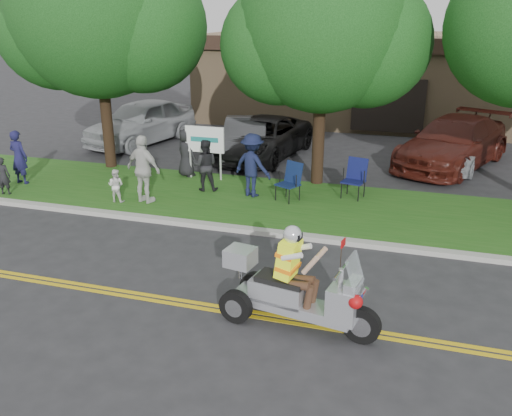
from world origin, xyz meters
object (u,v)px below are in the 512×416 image
(trike_scooter, at_px, (293,291))
(parked_car_left, at_px, (246,138))
(spectator_adult_right, at_px, (144,169))
(parked_car_mid, at_px, (261,138))
(spectator_adult_mid, at_px, (205,165))
(lawn_chair_b, at_px, (355,175))
(lawn_chair_a, at_px, (291,179))
(spectator_adult_left, at_px, (19,157))
(parked_car_right, at_px, (453,142))
(parked_car_far_left, at_px, (141,122))
(parked_car_far_right, at_px, (455,146))

(trike_scooter, relative_size, parked_car_left, 0.65)
(spectator_adult_right, distance_m, parked_car_mid, 6.08)
(spectator_adult_mid, xyz_separation_m, spectator_adult_right, (-1.18, -1.45, 0.18))
(trike_scooter, height_order, lawn_chair_b, trike_scooter)
(lawn_chair_a, relative_size, spectator_adult_left, 0.65)
(spectator_adult_right, xyz_separation_m, parked_car_left, (1.04, 5.72, -0.33))
(lawn_chair_a, bearing_deg, parked_car_right, 77.08)
(trike_scooter, height_order, parked_car_right, trike_scooter)
(spectator_adult_right, xyz_separation_m, parked_car_far_left, (-3.64, 6.63, -0.16))
(lawn_chair_a, bearing_deg, parked_car_left, 148.55)
(parked_car_left, bearing_deg, spectator_adult_left, -150.10)
(lawn_chair_a, height_order, parked_car_left, parked_car_left)
(trike_scooter, bearing_deg, parked_car_far_right, 85.17)
(parked_car_right, bearing_deg, spectator_adult_right, -116.54)
(parked_car_right, xyz_separation_m, parked_car_far_right, (0.07, 0.01, -0.11))
(parked_car_left, relative_size, parked_car_right, 0.75)
(parked_car_far_left, bearing_deg, spectator_adult_mid, -34.25)
(lawn_chair_b, distance_m, parked_car_right, 5.31)
(spectator_adult_mid, bearing_deg, parked_car_far_left, -62.86)
(parked_car_far_left, height_order, parked_car_mid, parked_car_far_left)
(parked_car_mid, bearing_deg, parked_car_far_left, 179.34)
(spectator_adult_right, xyz_separation_m, parked_car_far_right, (8.23, 6.69, -0.32))
(spectator_adult_right, bearing_deg, parked_car_far_left, -47.08)
(parked_car_left, distance_m, parked_car_right, 7.18)
(parked_car_far_right, bearing_deg, parked_car_left, -160.48)
(parked_car_left, distance_m, parked_car_far_right, 7.25)
(lawn_chair_a, distance_m, lawn_chair_b, 1.84)
(spectator_adult_mid, xyz_separation_m, parked_car_right, (6.97, 5.23, -0.03))
(lawn_chair_a, relative_size, lawn_chair_b, 0.96)
(parked_car_left, relative_size, parked_car_mid, 0.82)
(parked_car_far_left, distance_m, parked_car_far_right, 11.87)
(lawn_chair_a, distance_m, spectator_adult_right, 4.01)
(trike_scooter, xyz_separation_m, lawn_chair_b, (0.19, 6.80, 0.09))
(parked_car_left, xyz_separation_m, parked_car_far_right, (7.18, 0.97, 0.01))
(lawn_chair_b, xyz_separation_m, spectator_adult_right, (-5.42, -2.14, 0.31))
(spectator_adult_right, relative_size, parked_car_left, 0.44)
(lawn_chair_b, height_order, spectator_adult_right, spectator_adult_right)
(lawn_chair_a, height_order, lawn_chair_b, lawn_chair_b)
(trike_scooter, xyz_separation_m, parked_car_mid, (-3.64, 10.53, 0.09))
(parked_car_left, bearing_deg, lawn_chair_a, -72.13)
(spectator_adult_mid, distance_m, parked_car_right, 8.72)
(parked_car_far_left, bearing_deg, parked_car_far_right, 13.07)
(lawn_chair_b, bearing_deg, lawn_chair_a, -141.35)
(lawn_chair_a, relative_size, parked_car_mid, 0.20)
(lawn_chair_a, xyz_separation_m, parked_car_far_left, (-7.39, 5.27, 0.18))
(lawn_chair_b, height_order, parked_car_far_left, parked_car_far_left)
(lawn_chair_b, distance_m, spectator_adult_right, 5.83)
(parked_car_far_right, bearing_deg, spectator_adult_left, -141.95)
(spectator_adult_left, xyz_separation_m, spectator_adult_right, (4.43, -0.46, 0.12))
(spectator_adult_right, relative_size, parked_car_right, 0.33)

